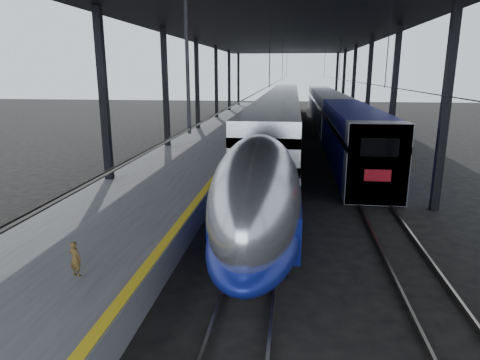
# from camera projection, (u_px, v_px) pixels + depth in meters

# --- Properties ---
(ground) EXTENTS (160.00, 160.00, 0.00)m
(ground) POSITION_uv_depth(u_px,v_px,m) (205.00, 242.00, 15.84)
(ground) COLOR black
(ground) RESTS_ON ground
(platform) EXTENTS (6.00, 80.00, 1.00)m
(platform) POSITION_uv_depth(u_px,v_px,m) (212.00, 142.00, 35.38)
(platform) COLOR #4C4C4F
(platform) RESTS_ON ground
(yellow_strip) EXTENTS (0.30, 80.00, 0.01)m
(yellow_strip) POSITION_uv_depth(u_px,v_px,m) (246.00, 136.00, 34.92)
(yellow_strip) COLOR gold
(yellow_strip) RESTS_ON platform
(rails) EXTENTS (6.52, 80.00, 0.16)m
(rails) POSITION_uv_depth(u_px,v_px,m) (310.00, 149.00, 34.52)
(rails) COLOR slate
(rails) RESTS_ON ground
(canopy) EXTENTS (18.00, 75.00, 9.47)m
(canopy) POSITION_uv_depth(u_px,v_px,m) (280.00, 31.00, 32.62)
(canopy) COLOR black
(canopy) RESTS_ON ground
(tgv_train) EXTENTS (2.98, 65.20, 4.27)m
(tgv_train) POSITION_uv_depth(u_px,v_px,m) (282.00, 117.00, 40.34)
(tgv_train) COLOR #B6B9BE
(tgv_train) RESTS_ON ground
(second_train) EXTENTS (2.83, 56.05, 3.89)m
(second_train) POSITION_uv_depth(u_px,v_px,m) (330.00, 112.00, 45.62)
(second_train) COLOR navy
(second_train) RESTS_ON ground
(child) EXTENTS (0.39, 0.32, 0.94)m
(child) POSITION_uv_depth(u_px,v_px,m) (75.00, 259.00, 10.92)
(child) COLOR brown
(child) RESTS_ON platform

